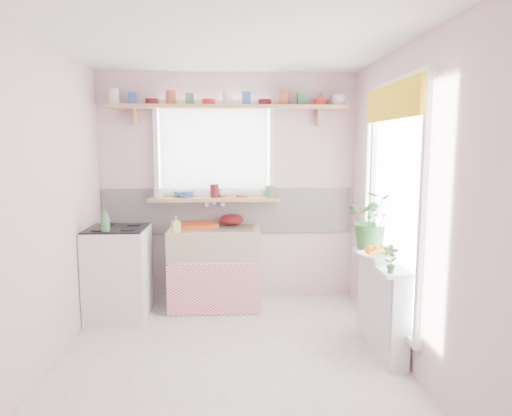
{
  "coord_description": "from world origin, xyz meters",
  "views": [
    {
      "loc": [
        0.03,
        -3.44,
        1.72
      ],
      "look_at": [
        0.25,
        0.55,
        1.17
      ],
      "focal_mm": 32.0,
      "sensor_mm": 36.0,
      "label": 1
    }
  ],
  "objects": [
    {
      "name": "colander",
      "position": [
        0.03,
        1.5,
        0.91
      ],
      "size": [
        0.29,
        0.29,
        0.12
      ],
      "primitive_type": "ellipsoid",
      "rotation": [
        0.0,
        0.0,
        -0.1
      ],
      "color": "#580F12",
      "rests_on": "sink_unit"
    },
    {
      "name": "windowsill",
      "position": [
        -0.15,
        1.48,
        1.14
      ],
      "size": [
        1.4,
        0.22,
        0.04
      ],
      "primitive_type": "cube",
      "color": "tan",
      "rests_on": "room"
    },
    {
      "name": "jade_plant",
      "position": [
        1.33,
        0.6,
        1.05
      ],
      "size": [
        0.62,
        0.59,
        0.54
      ],
      "primitive_type": "imported",
      "rotation": [
        0.0,
        0.0,
        -0.43
      ],
      "color": "#2F6A2A",
      "rests_on": "radiator_ledge"
    },
    {
      "name": "shelf_crockery",
      "position": [
        -0.02,
        1.47,
        2.19
      ],
      "size": [
        2.47,
        0.11,
        0.12
      ],
      "color": "silver",
      "rests_on": "pine_shelf"
    },
    {
      "name": "radiator_ledge",
      "position": [
        1.3,
        0.2,
        0.4
      ],
      "size": [
        0.22,
        0.95,
        0.78
      ],
      "color": "white",
      "rests_on": "ground"
    },
    {
      "name": "cooker_bottle",
      "position": [
        -1.15,
        0.83,
        1.03
      ],
      "size": [
        0.12,
        0.12,
        0.23
      ],
      "primitive_type": "imported",
      "rotation": [
        0.0,
        0.0,
        0.43
      ],
      "color": "#3D7B43",
      "rests_on": "cooker"
    },
    {
      "name": "sill_bowl",
      "position": [
        -0.48,
        1.54,
        1.19
      ],
      "size": [
        0.28,
        0.28,
        0.07
      ],
      "primitive_type": "imported",
      "rotation": [
        0.0,
        0.0,
        0.37
      ],
      "color": "#3268A5",
      "rests_on": "windowsill"
    },
    {
      "name": "fruit_bowl",
      "position": [
        1.21,
        0.14,
        0.81
      ],
      "size": [
        0.37,
        0.37,
        0.07
      ],
      "primitive_type": "imported",
      "rotation": [
        0.0,
        0.0,
        0.37
      ],
      "color": "silver",
      "rests_on": "radiator_ledge"
    },
    {
      "name": "sill_cup",
      "position": [
        -0.08,
        1.54,
        1.21
      ],
      "size": [
        0.15,
        0.15,
        0.09
      ],
      "primitive_type": "imported",
      "rotation": [
        0.0,
        0.0,
        -0.31
      ],
      "color": "beige",
      "rests_on": "windowsill"
    },
    {
      "name": "sill_crockery",
      "position": [
        -0.15,
        1.48,
        1.22
      ],
      "size": [
        1.35,
        0.11,
        0.12
      ],
      "color": "silver",
      "rests_on": "windowsill"
    },
    {
      "name": "room",
      "position": [
        0.66,
        0.86,
        1.37
      ],
      "size": [
        3.2,
        3.2,
        3.2
      ],
      "color": "white",
      "rests_on": "ground"
    },
    {
      "name": "soap_bottle_sink",
      "position": [
        -0.53,
        1.1,
        0.93
      ],
      "size": [
        0.1,
        0.1,
        0.17
      ],
      "primitive_type": "imported",
      "rotation": [
        0.0,
        0.0,
        0.41
      ],
      "color": "#F2EA6B",
      "rests_on": "sink_unit"
    },
    {
      "name": "shelf_vase",
      "position": [
        1.01,
        1.53,
        2.21
      ],
      "size": [
        0.14,
        0.14,
        0.15
      ],
      "primitive_type": "imported",
      "rotation": [
        0.0,
        0.0,
        -0.02
      ],
      "color": "#A56332",
      "rests_on": "pine_shelf"
    },
    {
      "name": "cooker",
      "position": [
        -1.1,
        1.05,
        0.46
      ],
      "size": [
        0.58,
        0.58,
        0.93
      ],
      "color": "white",
      "rests_on": "ground"
    },
    {
      "name": "pine_shelf",
      "position": [
        0.0,
        1.47,
        2.12
      ],
      "size": [
        2.52,
        0.24,
        0.04
      ],
      "primitive_type": "cube",
      "color": "tan",
      "rests_on": "room"
    },
    {
      "name": "dish_tray",
      "position": [
        -0.34,
        1.42,
        0.87
      ],
      "size": [
        0.47,
        0.4,
        0.04
      ],
      "primitive_type": "cube",
      "rotation": [
        0.0,
        0.0,
        0.29
      ],
      "color": "#D94113",
      "rests_on": "sink_unit"
    },
    {
      "name": "fruit",
      "position": [
        1.22,
        0.14,
        0.87
      ],
      "size": [
        0.2,
        0.14,
        0.1
      ],
      "color": "#FF6015",
      "rests_on": "fruit_bowl"
    },
    {
      "name": "herb_pot",
      "position": [
        1.21,
        -0.2,
        0.88
      ],
      "size": [
        0.13,
        0.11,
        0.21
      ],
      "primitive_type": "imported",
      "rotation": [
        0.0,
        0.0,
        -0.4
      ],
      "color": "#386D2B",
      "rests_on": "radiator_ledge"
    },
    {
      "name": "sink_unit",
      "position": [
        -0.15,
        1.29,
        0.43
      ],
      "size": [
        0.95,
        0.65,
        1.11
      ],
      "color": "white",
      "rests_on": "ground"
    }
  ]
}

